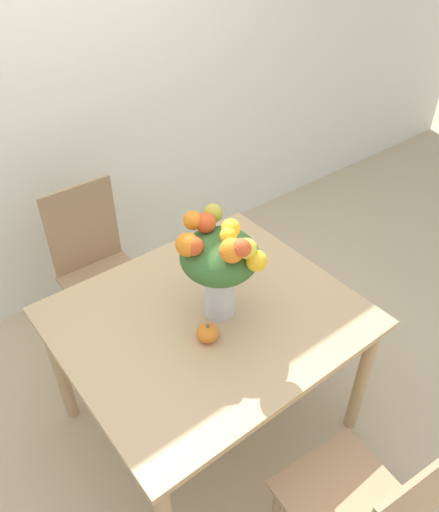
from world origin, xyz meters
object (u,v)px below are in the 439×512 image
dining_chair_near_window (99,269)px  dining_chair_far_side (364,512)px  flower_vase (219,261)px  pumpkin (208,333)px

dining_chair_near_window → dining_chair_far_side: size_ratio=1.00×
dining_chair_near_window → flower_vase: bearing=-80.2°
flower_vase → pumpkin: size_ratio=5.42×
dining_chair_near_window → pumpkin: bearing=-88.4°
flower_vase → dining_chair_far_side: (-0.04, -0.87, -0.55)m
dining_chair_near_window → dining_chair_far_side: 1.77m
pumpkin → dining_chair_near_window: (-0.02, 0.99, -0.31)m
pumpkin → dining_chair_far_side: bearing=-83.3°
flower_vase → pumpkin: bearing=-145.3°
flower_vase → pumpkin: (-0.13, -0.09, -0.25)m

